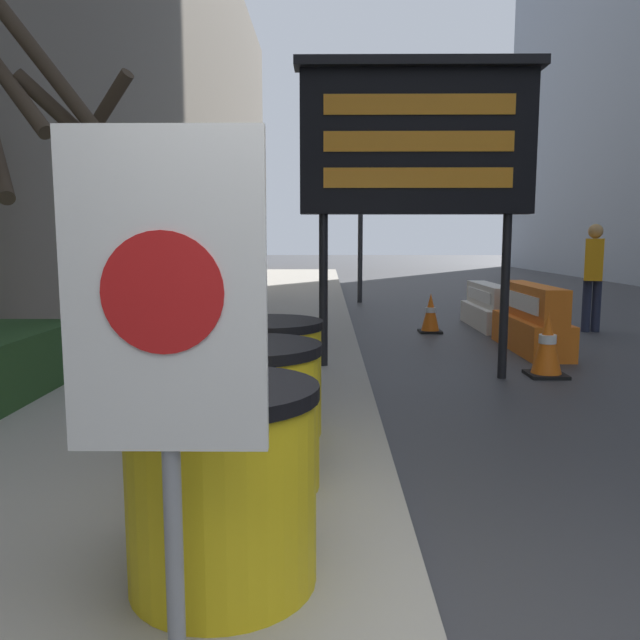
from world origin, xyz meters
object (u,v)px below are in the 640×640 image
jersey_barrier_orange_near (531,322)px  jersey_barrier_white (488,308)px  barrel_drum_middle (252,416)px  traffic_light_near_curb (361,190)px  barrel_drum_foreground (222,484)px  traffic_cone_far (431,313)px  traffic_cone_mid (547,344)px  pedestrian_worker (594,269)px  barrel_drum_back (268,377)px  warning_sign (165,323)px  message_board (417,142)px

jersey_barrier_orange_near → jersey_barrier_white: jersey_barrier_orange_near is taller
barrel_drum_middle → traffic_light_near_curb: traffic_light_near_curb is taller
traffic_light_near_curb → barrel_drum_foreground: bearing=-95.6°
barrel_drum_middle → traffic_cone_far: bearing=72.6°
traffic_cone_mid → pedestrian_worker: bearing=60.6°
barrel_drum_back → traffic_cone_far: bearing=69.9°
traffic_light_near_curb → pedestrian_worker: (3.70, -4.82, -1.68)m
traffic_cone_mid → barrel_drum_foreground: bearing=-122.8°
barrel_drum_back → traffic_light_near_curb: bearing=83.4°
jersey_barrier_white → traffic_light_near_curb: size_ratio=0.53×
barrel_drum_middle → traffic_cone_far: barrel_drum_middle is taller
warning_sign → jersey_barrier_orange_near: size_ratio=0.88×
warning_sign → traffic_cone_far: (2.26, 8.61, -1.00)m
jersey_barrier_white → pedestrian_worker: pedestrian_worker is taller
traffic_cone_far → barrel_drum_middle: bearing=-107.4°
barrel_drum_middle → jersey_barrier_white: (3.35, 7.68, -0.23)m
message_board → traffic_light_near_curb: bearing=91.0°
barrel_drum_middle → message_board: 4.32m
warning_sign → traffic_cone_mid: bearing=59.7°
jersey_barrier_white → traffic_cone_far: size_ratio=2.98×
jersey_barrier_white → warning_sign: bearing=-110.2°
traffic_cone_far → jersey_barrier_orange_near: bearing=-55.8°
barrel_drum_foreground → barrel_drum_back: bearing=89.9°
message_board → jersey_barrier_white: bearing=65.2°
barrel_drum_middle → traffic_light_near_curb: size_ratio=0.22×
traffic_cone_mid → traffic_cone_far: 3.48m
message_board → traffic_cone_far: 4.26m
barrel_drum_foreground → jersey_barrier_orange_near: size_ratio=0.42×
barrel_drum_middle → barrel_drum_foreground: bearing=-90.1°
barrel_drum_back → warning_sign: size_ratio=0.48×
barrel_drum_middle → pedestrian_worker: bearing=55.2°
barrel_drum_back → barrel_drum_foreground: bearing=-90.1°
jersey_barrier_white → traffic_cone_mid: bearing=-95.1°
pedestrian_worker → barrel_drum_middle: bearing=168.0°
barrel_drum_foreground → traffic_cone_mid: size_ratio=1.11×
message_board → jersey_barrier_orange_near: message_board is taller
barrel_drum_back → pedestrian_worker: 7.91m
jersey_barrier_white → traffic_cone_mid: jersey_barrier_white is taller
barrel_drum_back → pedestrian_worker: (4.96, 6.14, 0.51)m
message_board → jersey_barrier_white: message_board is taller
barrel_drum_foreground → message_board: size_ratio=0.24×
message_board → pedestrian_worker: message_board is taller
barrel_drum_foreground → traffic_light_near_curb: (1.27, 12.99, 2.20)m
jersey_barrier_white → traffic_light_near_curb: (-2.08, 4.29, 2.42)m
jersey_barrier_orange_near → traffic_light_near_curb: 7.35m
barrel_drum_foreground → message_board: 5.17m
barrel_drum_back → traffic_light_near_curb: 11.25m
barrel_drum_foreground → barrel_drum_middle: same height
pedestrian_worker → barrel_drum_back: bearing=163.8°
jersey_barrier_white → traffic_cone_mid: (-0.37, -4.06, 0.03)m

